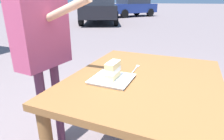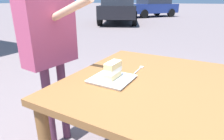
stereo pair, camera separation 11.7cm
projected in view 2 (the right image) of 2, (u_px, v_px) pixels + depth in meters
name	position (u px, v px, depth m)	size (l,w,h in m)	color
patio_table	(145.00, 94.00, 1.26)	(1.14, 0.93, 0.75)	brown
dessert_plate	(112.00, 79.00, 1.19)	(0.24, 0.24, 0.02)	white
cake_slice	(113.00, 70.00, 1.17)	(0.13, 0.06, 0.10)	#EAD18C
dessert_fork	(139.00, 69.00, 1.37)	(0.17, 0.02, 0.01)	silver
diner_person	(49.00, 32.00, 1.41)	(0.43, 0.55, 1.50)	#5D3049
parked_car_near	(119.00, 8.00, 10.73)	(4.90, 3.54, 1.45)	black
parked_car_far	(152.00, 7.00, 14.70)	(4.26, 3.65, 1.45)	navy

